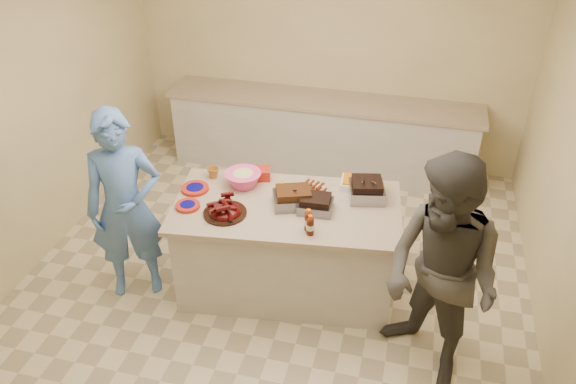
% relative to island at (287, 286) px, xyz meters
% --- Properties ---
extents(room, '(4.50, 5.00, 2.70)m').
position_rel_island_xyz_m(room, '(-0.12, -0.04, 0.00)').
color(room, beige).
rests_on(room, ground).
extents(back_counter, '(3.60, 0.64, 0.90)m').
position_rel_island_xyz_m(back_counter, '(-0.12, 2.16, 0.45)').
color(back_counter, beige).
rests_on(back_counter, ground).
extents(island, '(1.97, 1.20, 0.88)m').
position_rel_island_xyz_m(island, '(0.00, 0.00, 0.00)').
color(island, beige).
rests_on(island, ground).
extents(rib_platter, '(0.36, 0.36, 0.14)m').
position_rel_island_xyz_m(rib_platter, '(-0.45, -0.24, 0.88)').
color(rib_platter, '#440504').
rests_on(rib_platter, island).
extents(pulled_pork_tray, '(0.39, 0.34, 0.10)m').
position_rel_island_xyz_m(pulled_pork_tray, '(0.05, 0.02, 0.88)').
color(pulled_pork_tray, '#47230F').
rests_on(pulled_pork_tray, island).
extents(brisket_tray, '(0.28, 0.24, 0.08)m').
position_rel_island_xyz_m(brisket_tray, '(0.24, -0.01, 0.88)').
color(brisket_tray, black).
rests_on(brisket_tray, island).
extents(roasting_pan, '(0.34, 0.34, 0.11)m').
position_rel_island_xyz_m(roasting_pan, '(0.62, 0.27, 0.88)').
color(roasting_pan, gray).
rests_on(roasting_pan, island).
extents(coleslaw_bowl, '(0.35, 0.35, 0.22)m').
position_rel_island_xyz_m(coleslaw_bowl, '(-0.44, 0.21, 0.88)').
color(coleslaw_bowl, '#ED4588').
rests_on(coleslaw_bowl, island).
extents(sausage_plate, '(0.32, 0.32, 0.04)m').
position_rel_island_xyz_m(sausage_plate, '(0.17, 0.23, 0.88)').
color(sausage_plate, silver).
rests_on(sausage_plate, island).
extents(mac_cheese_dish, '(0.31, 0.24, 0.08)m').
position_rel_island_xyz_m(mac_cheese_dish, '(0.53, 0.43, 0.88)').
color(mac_cheese_dish, orange).
rests_on(mac_cheese_dish, island).
extents(bbq_bottle_a, '(0.07, 0.07, 0.19)m').
position_rel_island_xyz_m(bbq_bottle_a, '(0.24, -0.28, 0.88)').
color(bbq_bottle_a, '#3A1108').
rests_on(bbq_bottle_a, island).
extents(bbq_bottle_b, '(0.07, 0.07, 0.17)m').
position_rel_island_xyz_m(bbq_bottle_b, '(0.27, -0.33, 0.88)').
color(bbq_bottle_b, '#3A1108').
rests_on(bbq_bottle_b, island).
extents(mustard_bottle, '(0.04, 0.04, 0.11)m').
position_rel_island_xyz_m(mustard_bottle, '(-0.09, 0.21, 0.88)').
color(mustard_bottle, yellow).
rests_on(mustard_bottle, island).
extents(sauce_bowl, '(0.15, 0.06, 0.14)m').
position_rel_island_xyz_m(sauce_bowl, '(0.01, 0.15, 0.88)').
color(sauce_bowl, silver).
rests_on(sauce_bowl, island).
extents(plate_stack_large, '(0.26, 0.26, 0.03)m').
position_rel_island_xyz_m(plate_stack_large, '(-0.82, 0.04, 0.88)').
color(plate_stack_large, '#A62012').
rests_on(plate_stack_large, island).
extents(plate_stack_small, '(0.22, 0.22, 0.03)m').
position_rel_island_xyz_m(plate_stack_small, '(-0.78, -0.22, 0.88)').
color(plate_stack_small, '#A62012').
rests_on(plate_stack_small, island).
extents(plastic_cup, '(0.12, 0.11, 0.10)m').
position_rel_island_xyz_m(plastic_cup, '(-0.74, 0.27, 0.88)').
color(plastic_cup, '#A46820').
rests_on(plastic_cup, island).
extents(basket_stack, '(0.23, 0.19, 0.10)m').
position_rel_island_xyz_m(basket_stack, '(-0.34, 0.35, 0.88)').
color(basket_stack, '#A62012').
rests_on(basket_stack, island).
extents(guest_blue, '(1.29, 1.83, 0.41)m').
position_rel_island_xyz_m(guest_blue, '(-1.28, -0.33, 0.00)').
color(guest_blue, '#4D79C1').
rests_on(guest_blue, ground).
extents(guest_gray, '(1.88, 1.94, 0.69)m').
position_rel_island_xyz_m(guest_gray, '(1.25, -0.61, 0.00)').
color(guest_gray, '#46443F').
rests_on(guest_gray, ground).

